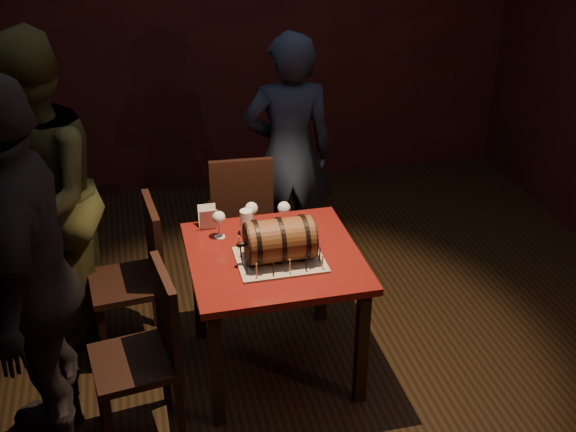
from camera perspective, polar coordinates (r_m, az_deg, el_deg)
The scene contains 16 objects.
room_shell at distance 3.53m, azimuth 0.05°, elevation 6.05°, with size 5.04×5.04×2.80m.
pub_table at distance 3.88m, azimuth -1.09°, elevation -4.40°, with size 0.90×0.90×0.75m.
cake_board at distance 3.76m, azimuth -0.63°, elevation -3.47°, with size 0.45×0.35×0.01m, color #A89987.
barrel_cake at distance 3.70m, azimuth -0.64°, elevation -1.92°, with size 0.41×0.24×0.24m.
birthday_candles at distance 3.74m, azimuth -0.63°, elevation -2.87°, with size 0.40×0.30×0.09m.
wine_glass_left at distance 3.94m, azimuth -5.49°, elevation -0.21°, with size 0.07×0.07×0.16m.
wine_glass_mid at distance 4.02m, azimuth -2.90°, elevation 0.51°, with size 0.07×0.07×0.16m.
wine_glass_right at distance 4.02m, azimuth -0.32°, elevation 0.56°, with size 0.07×0.07×0.16m.
pint_of_ale at distance 3.97m, azimuth -3.29°, elevation -0.57°, with size 0.07×0.07×0.15m.
menu_card at distance 4.06m, azimuth -6.35°, elevation -0.16°, with size 0.10×0.05×0.13m, color white, non-canonical shape.
chair_back at distance 4.75m, azimuth -3.74°, elevation 0.42°, with size 0.43×0.43×0.93m.
chair_left_rear at distance 4.20m, azimuth -11.69°, elevation -4.23°, with size 0.44×0.44×0.93m.
chair_left_front at distance 3.61m, azimuth -10.90°, elevation -10.11°, with size 0.45×0.45×0.93m.
person_back at distance 4.78m, azimuth 0.07°, elevation 4.79°, with size 0.61×0.40×1.66m, color #171F2F.
person_left_rear at distance 4.20m, azimuth -19.24°, elevation 1.22°, with size 0.91×0.71×1.87m, color #36361B.
person_left_front at distance 3.42m, azimuth -19.81°, elevation -4.82°, with size 1.13×0.47×1.93m, color black.
Camera 1 is at (-0.76, -3.18, 2.73)m, focal length 45.00 mm.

